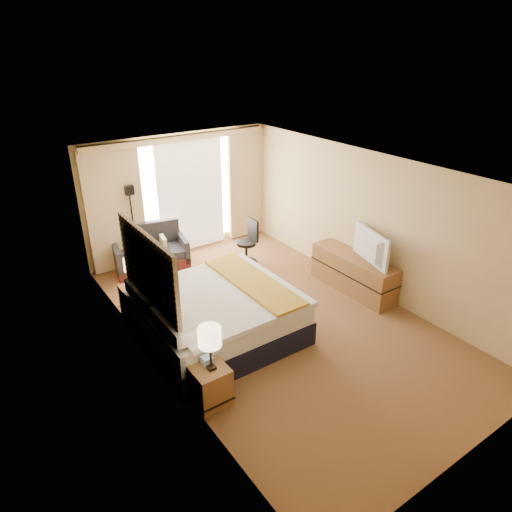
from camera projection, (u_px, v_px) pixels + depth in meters
floor at (275, 319)px, 7.79m from camera, size 4.20×7.00×0.02m
ceiling at (278, 170)px, 6.67m from camera, size 4.20×7.00×0.02m
wall_back at (179, 194)px, 9.83m from camera, size 4.20×0.02×2.60m
wall_front at (484, 369)px, 4.64m from camera, size 4.20×0.02×2.60m
wall_left at (152, 287)px, 6.16m from camera, size 0.02×7.00×2.60m
wall_right at (368, 223)px, 8.31m from camera, size 0.02×7.00×2.60m
headboard at (150, 282)px, 6.33m from camera, size 0.06×1.85×1.50m
nightstand_left at (209, 384)px, 5.94m from camera, size 0.45×0.52×0.55m
nightstand_right at (137, 302)px, 7.79m from camera, size 0.45×0.52×0.55m
media_dresser at (353, 273)px, 8.58m from camera, size 0.50×1.80×0.70m
window at (190, 192)px, 9.93m from camera, size 2.30×0.02×2.30m
curtains at (181, 191)px, 9.70m from camera, size 4.12×0.19×2.56m
bed at (217, 315)px, 7.16m from camera, size 2.30×2.10×1.12m
loveseat at (151, 254)px, 9.44m from camera, size 1.58×1.05×0.91m
floor_lamp at (131, 210)px, 9.12m from camera, size 0.22×0.22×1.75m
desk_chair at (248, 244)px, 9.61m from camera, size 0.47×0.47×0.96m
lamp_left at (210, 338)px, 5.58m from camera, size 0.29×0.29×0.62m
lamp_right at (131, 265)px, 7.53m from camera, size 0.25×0.25×0.53m
tissue_box at (207, 361)px, 5.84m from camera, size 0.13×0.13×0.12m
telephone at (138, 289)px, 7.57m from camera, size 0.19×0.16×0.07m
television at (366, 247)px, 8.07m from camera, size 0.40×1.05×0.60m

